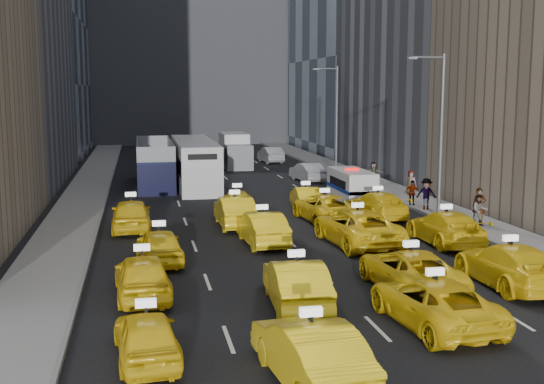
{
  "coord_description": "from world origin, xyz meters",
  "views": [
    {
      "loc": [
        -6.87,
        -22.59,
        7.08
      ],
      "look_at": [
        -0.35,
        10.61,
        2.0
      ],
      "focal_mm": 45.0,
      "sensor_mm": 36.0,
      "label": 1
    }
  ],
  "objects_px": {
    "taxi_2": "(434,302)",
    "pedestrian_0": "(479,206)",
    "double_decker": "(155,164)",
    "city_bus": "(195,163)",
    "taxi_0": "(147,336)",
    "nypd_van": "(352,186)",
    "box_truck": "(235,151)",
    "taxi_1": "(311,352)"
  },
  "relations": [
    {
      "from": "taxi_2",
      "to": "pedestrian_0",
      "type": "height_order",
      "value": "pedestrian_0"
    },
    {
      "from": "double_decker",
      "to": "city_bus",
      "type": "height_order",
      "value": "city_bus"
    },
    {
      "from": "taxi_0",
      "to": "city_bus",
      "type": "bearing_deg",
      "value": -101.58
    },
    {
      "from": "taxi_2",
      "to": "city_bus",
      "type": "bearing_deg",
      "value": -87.01
    },
    {
      "from": "taxi_2",
      "to": "pedestrian_0",
      "type": "relative_size",
      "value": 2.78
    },
    {
      "from": "double_decker",
      "to": "pedestrian_0",
      "type": "xyz_separation_m",
      "value": [
        16.21,
        -19.1,
        -0.54
      ]
    },
    {
      "from": "taxi_0",
      "to": "nypd_van",
      "type": "height_order",
      "value": "nypd_van"
    },
    {
      "from": "nypd_van",
      "to": "box_truck",
      "type": "relative_size",
      "value": 0.74
    },
    {
      "from": "taxi_0",
      "to": "taxi_1",
      "type": "relative_size",
      "value": 0.82
    },
    {
      "from": "taxi_1",
      "to": "box_truck",
      "type": "xyz_separation_m",
      "value": [
        4.81,
        47.03,
        0.72
      ]
    },
    {
      "from": "nypd_van",
      "to": "city_bus",
      "type": "xyz_separation_m",
      "value": [
        -9.31,
        9.05,
        0.71
      ]
    },
    {
      "from": "city_bus",
      "to": "box_truck",
      "type": "relative_size",
      "value": 1.91
    },
    {
      "from": "pedestrian_0",
      "to": "taxi_0",
      "type": "bearing_deg",
      "value": -119.11
    },
    {
      "from": "taxi_0",
      "to": "taxi_2",
      "type": "bearing_deg",
      "value": -177.53
    },
    {
      "from": "taxi_0",
      "to": "taxi_2",
      "type": "relative_size",
      "value": 0.75
    },
    {
      "from": "taxi_2",
      "to": "city_bus",
      "type": "height_order",
      "value": "city_bus"
    },
    {
      "from": "box_truck",
      "to": "pedestrian_0",
      "type": "bearing_deg",
      "value": -68.0
    },
    {
      "from": "nypd_van",
      "to": "pedestrian_0",
      "type": "bearing_deg",
      "value": -60.15
    },
    {
      "from": "city_bus",
      "to": "box_truck",
      "type": "bearing_deg",
      "value": 60.3
    },
    {
      "from": "taxi_0",
      "to": "taxi_2",
      "type": "height_order",
      "value": "taxi_2"
    },
    {
      "from": "taxi_1",
      "to": "pedestrian_0",
      "type": "distance_m",
      "value": 21.64
    },
    {
      "from": "double_decker",
      "to": "pedestrian_0",
      "type": "bearing_deg",
      "value": -49.13
    },
    {
      "from": "box_truck",
      "to": "pedestrian_0",
      "type": "relative_size",
      "value": 3.7
    },
    {
      "from": "taxi_2",
      "to": "nypd_van",
      "type": "distance_m",
      "value": 23.39
    },
    {
      "from": "box_truck",
      "to": "taxi_2",
      "type": "bearing_deg",
      "value": -84.1
    },
    {
      "from": "nypd_van",
      "to": "taxi_1",
      "type": "bearing_deg",
      "value": -103.22
    },
    {
      "from": "city_bus",
      "to": "box_truck",
      "type": "height_order",
      "value": "city_bus"
    },
    {
      "from": "box_truck",
      "to": "double_decker",
      "type": "bearing_deg",
      "value": -118.84
    },
    {
      "from": "taxi_1",
      "to": "taxi_2",
      "type": "bearing_deg",
      "value": -151.49
    },
    {
      "from": "taxi_0",
      "to": "pedestrian_0",
      "type": "relative_size",
      "value": 2.1
    },
    {
      "from": "taxi_2",
      "to": "box_truck",
      "type": "relative_size",
      "value": 0.75
    },
    {
      "from": "taxi_2",
      "to": "box_truck",
      "type": "xyz_separation_m",
      "value": [
        0.11,
        43.72,
        0.79
      ]
    },
    {
      "from": "taxi_0",
      "to": "box_truck",
      "type": "xyz_separation_m",
      "value": [
        8.69,
        44.8,
        0.85
      ]
    },
    {
      "from": "double_decker",
      "to": "city_bus",
      "type": "xyz_separation_m",
      "value": [
        2.92,
        -0.81,
        0.05
      ]
    },
    {
      "from": "taxi_2",
      "to": "city_bus",
      "type": "relative_size",
      "value": 0.39
    },
    {
      "from": "pedestrian_0",
      "to": "taxi_1",
      "type": "bearing_deg",
      "value": -107.87
    },
    {
      "from": "taxi_0",
      "to": "double_decker",
      "type": "height_order",
      "value": "double_decker"
    },
    {
      "from": "city_bus",
      "to": "pedestrian_0",
      "type": "distance_m",
      "value": 22.62
    },
    {
      "from": "pedestrian_0",
      "to": "nypd_van",
      "type": "bearing_deg",
      "value": 133.71
    },
    {
      "from": "taxi_1",
      "to": "double_decker",
      "type": "distance_m",
      "value": 36.21
    },
    {
      "from": "double_decker",
      "to": "city_bus",
      "type": "bearing_deg",
      "value": -15.04
    },
    {
      "from": "taxi_2",
      "to": "city_bus",
      "type": "xyz_separation_m",
      "value": [
        -4.6,
        31.97,
        0.95
      ]
    }
  ]
}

